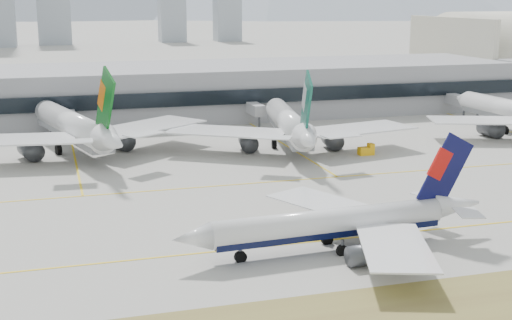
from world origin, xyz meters
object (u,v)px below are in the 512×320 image
object	(u,v)px
widebody_eva	(75,128)
widebody_cathay	(290,126)
taxiing_airliner	(340,223)
terminal	(162,91)

from	to	relation	value
widebody_eva	widebody_cathay	world-z (taller)	widebody_eva
taxiing_airliner	terminal	size ratio (longest dim) A/B	0.17
widebody_eva	widebody_cathay	xyz separation A→B (m)	(49.04, -9.15, -0.30)
widebody_eva	terminal	distance (m)	54.83
taxiing_airliner	terminal	world-z (taller)	taxiing_airliner
widebody_eva	terminal	bearing A→B (deg)	-44.68
widebody_eva	widebody_cathay	bearing A→B (deg)	-115.06
taxiing_airliner	widebody_cathay	size ratio (longest dim) A/B	0.82
widebody_cathay	widebody_eva	bearing A→B (deg)	89.45
taxiing_airliner	widebody_eva	bearing A→B (deg)	-69.66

